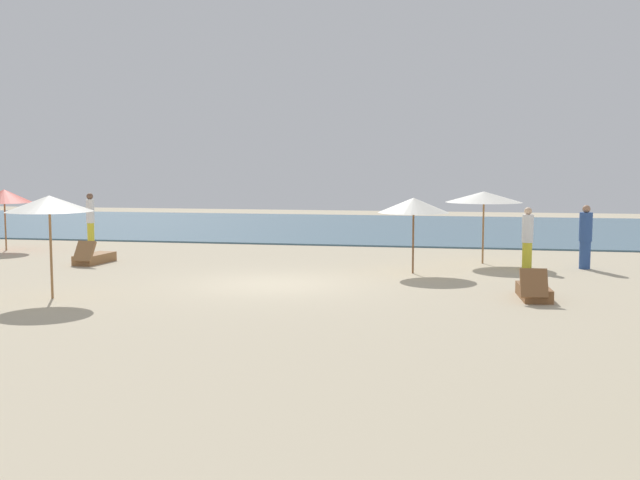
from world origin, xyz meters
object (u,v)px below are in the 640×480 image
(umbrella_0, at_px, (4,196))
(lounger_0, at_px, (534,291))
(umbrella_2, at_px, (484,197))
(lounger_3, at_px, (94,258))
(person_3, at_px, (90,218))
(person_0, at_px, (585,237))
(umbrella_1, at_px, (49,204))
(umbrella_3, at_px, (414,205))
(person_2, at_px, (527,238))

(umbrella_0, bearing_deg, lounger_0, -20.67)
(umbrella_2, bearing_deg, lounger_3, -168.89)
(umbrella_0, distance_m, person_3, 3.01)
(person_0, bearing_deg, umbrella_1, -149.13)
(umbrella_2, xyz_separation_m, umbrella_3, (-1.88, -2.49, -0.13))
(lounger_0, height_order, person_0, person_0)
(umbrella_0, bearing_deg, lounger_3, -30.02)
(lounger_3, height_order, person_2, person_2)
(lounger_3, bearing_deg, umbrella_2, 11.11)
(umbrella_0, xyz_separation_m, umbrella_2, (15.96, -0.43, 0.12))
(umbrella_0, relative_size, person_0, 1.16)
(person_2, bearing_deg, umbrella_2, 139.72)
(umbrella_0, bearing_deg, person_3, 42.49)
(umbrella_1, distance_m, lounger_3, 6.34)
(umbrella_2, bearing_deg, umbrella_3, -126.99)
(umbrella_2, relative_size, umbrella_3, 1.10)
(umbrella_1, relative_size, umbrella_2, 1.01)
(umbrella_0, height_order, person_0, umbrella_0)
(umbrella_2, bearing_deg, umbrella_1, -139.75)
(umbrella_1, bearing_deg, umbrella_3, 35.98)
(umbrella_1, xyz_separation_m, person_2, (10.59, 6.92, -1.20))
(umbrella_2, xyz_separation_m, person_3, (-13.83, 2.38, -0.98))
(umbrella_0, relative_size, person_3, 1.10)
(umbrella_2, distance_m, lounger_3, 11.71)
(person_3, bearing_deg, person_2, -12.76)
(umbrella_3, xyz_separation_m, person_3, (-11.95, 4.88, -0.85))
(umbrella_0, distance_m, lounger_0, 18.23)
(umbrella_0, relative_size, lounger_3, 1.23)
(umbrella_2, relative_size, person_3, 1.18)
(umbrella_2, bearing_deg, lounger_0, -80.26)
(lounger_3, bearing_deg, umbrella_3, -1.61)
(umbrella_0, bearing_deg, umbrella_1, -51.87)
(umbrella_1, relative_size, umbrella_3, 1.11)
(umbrella_3, xyz_separation_m, lounger_3, (-9.47, 0.27, -1.67))
(lounger_3, bearing_deg, person_0, 6.35)
(umbrella_0, height_order, lounger_0, umbrella_0)
(lounger_3, relative_size, person_2, 0.97)
(person_0, relative_size, person_2, 1.03)
(lounger_3, bearing_deg, lounger_0, -16.83)
(umbrella_1, xyz_separation_m, umbrella_2, (9.38, 7.94, -0.11))
(umbrella_1, relative_size, person_0, 1.26)
(person_0, bearing_deg, umbrella_0, 176.68)
(person_0, bearing_deg, umbrella_3, -158.56)
(umbrella_1, xyz_separation_m, lounger_0, (10.41, 1.97, -1.92))
(lounger_0, xyz_separation_m, person_2, (0.18, 4.95, 0.72))
(umbrella_0, distance_m, umbrella_1, 10.65)
(lounger_0, bearing_deg, person_2, 87.93)
(umbrella_1, height_order, lounger_0, umbrella_1)
(lounger_0, bearing_deg, umbrella_1, -169.28)
(umbrella_2, bearing_deg, person_0, -13.09)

